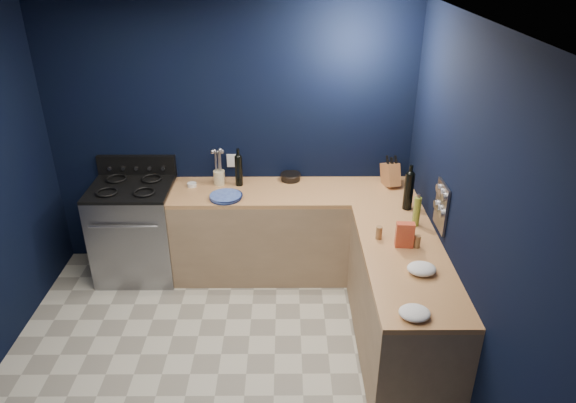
{
  "coord_description": "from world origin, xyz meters",
  "views": [
    {
      "loc": [
        0.53,
        -3.07,
        3.05
      ],
      "look_at": [
        0.55,
        1.0,
        1.0
      ],
      "focal_mm": 32.93,
      "sensor_mm": 36.0,
      "label": 1
    }
  ],
  "objects_px": {
    "utensil_crock": "(219,177)",
    "crouton_bag": "(405,235)",
    "gas_range": "(137,232)",
    "plate_stack": "(226,197)",
    "knife_block": "(390,175)"
  },
  "relations": [
    {
      "from": "gas_range",
      "to": "utensil_crock",
      "type": "relative_size",
      "value": 6.7
    },
    {
      "from": "plate_stack",
      "to": "knife_block",
      "type": "distance_m",
      "value": 1.58
    },
    {
      "from": "plate_stack",
      "to": "knife_block",
      "type": "height_order",
      "value": "knife_block"
    },
    {
      "from": "utensil_crock",
      "to": "crouton_bag",
      "type": "distance_m",
      "value": 1.94
    },
    {
      "from": "knife_block",
      "to": "crouton_bag",
      "type": "height_order",
      "value": "knife_block"
    },
    {
      "from": "plate_stack",
      "to": "utensil_crock",
      "type": "distance_m",
      "value": 0.33
    },
    {
      "from": "gas_range",
      "to": "knife_block",
      "type": "bearing_deg",
      "value": 3.06
    },
    {
      "from": "gas_range",
      "to": "crouton_bag",
      "type": "distance_m",
      "value": 2.63
    },
    {
      "from": "gas_range",
      "to": "utensil_crock",
      "type": "distance_m",
      "value": 0.98
    },
    {
      "from": "gas_range",
      "to": "crouton_bag",
      "type": "relative_size",
      "value": 4.53
    },
    {
      "from": "utensil_crock",
      "to": "knife_block",
      "type": "relative_size",
      "value": 0.63
    },
    {
      "from": "plate_stack",
      "to": "crouton_bag",
      "type": "distance_m",
      "value": 1.69
    },
    {
      "from": "plate_stack",
      "to": "crouton_bag",
      "type": "height_order",
      "value": "crouton_bag"
    },
    {
      "from": "knife_block",
      "to": "crouton_bag",
      "type": "xyz_separation_m",
      "value": [
        -0.09,
        -1.13,
        -0.01
      ]
    },
    {
      "from": "gas_range",
      "to": "utensil_crock",
      "type": "bearing_deg",
      "value": 11.1
    }
  ]
}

